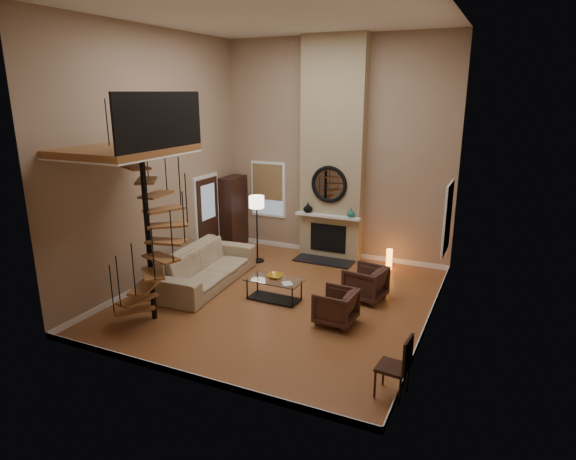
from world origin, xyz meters
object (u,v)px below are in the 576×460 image
at_px(accent_lamp, 389,259).
at_px(armchair_far, 339,307).
at_px(side_chair, 399,364).
at_px(floor_lamp, 257,207).
at_px(armchair_near, 369,284).
at_px(sofa, 206,267).
at_px(hutch, 234,213).
at_px(coffee_table, 274,287).

bearing_deg(accent_lamp, armchair_far, -92.41).
bearing_deg(accent_lamp, side_chair, -75.30).
height_order(armchair_far, floor_lamp, floor_lamp).
height_order(armchair_near, armchair_far, armchair_near).
bearing_deg(armchair_near, floor_lamp, -99.28).
bearing_deg(sofa, side_chair, -121.03).
xyz_separation_m(hutch, side_chair, (5.74, -5.17, -0.42)).
bearing_deg(armchair_far, floor_lamp, -126.34).
distance_m(sofa, floor_lamp, 2.10).
bearing_deg(side_chair, sofa, 153.17).
distance_m(armchair_near, accent_lamp, 1.99).
xyz_separation_m(hutch, coffee_table, (2.67, -2.88, -0.67)).
bearing_deg(floor_lamp, hutch, 143.34).
distance_m(hutch, floor_lamp, 1.59).
bearing_deg(side_chair, hutch, 137.98).
distance_m(armchair_far, accent_lamp, 3.33).
xyz_separation_m(sofa, side_chair, (4.86, -2.46, 0.13)).
xyz_separation_m(hutch, accent_lamp, (4.40, -0.07, -0.70)).
height_order(floor_lamp, side_chair, floor_lamp).
xyz_separation_m(coffee_table, accent_lamp, (1.73, 2.81, -0.03)).
xyz_separation_m(accent_lamp, side_chair, (1.34, -5.10, 0.28)).
relative_size(armchair_far, side_chair, 0.77).
distance_m(armchair_near, coffee_table, 1.95).
height_order(armchair_near, coffee_table, armchair_near).
distance_m(hutch, side_chair, 7.74).
xyz_separation_m(armchair_near, armchair_far, (-0.18, -1.34, 0.00)).
distance_m(floor_lamp, accent_lamp, 3.49).
bearing_deg(floor_lamp, armchair_near, -19.70).
bearing_deg(hutch, floor_lamp, -36.66).
height_order(armchair_far, accent_lamp, armchair_far).
xyz_separation_m(sofa, floor_lamp, (0.34, 1.80, 1.02)).
relative_size(sofa, side_chair, 3.12).
relative_size(armchair_far, coffee_table, 0.61).
bearing_deg(accent_lamp, coffee_table, -121.71).
bearing_deg(floor_lamp, accent_lamp, 14.71).
distance_m(hutch, sofa, 2.90).
bearing_deg(side_chair, accent_lamp, 104.70).
xyz_separation_m(armchair_near, coffee_table, (-1.77, -0.82, -0.07)).
distance_m(sofa, accent_lamp, 4.41).
bearing_deg(sofa, accent_lamp, -57.40).
distance_m(armchair_near, armchair_far, 1.35).
relative_size(hutch, armchair_near, 2.59).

